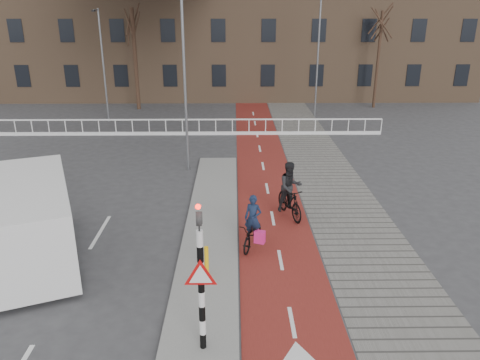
{
  "coord_description": "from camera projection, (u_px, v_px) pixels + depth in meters",
  "views": [
    {
      "loc": [
        0.11,
        -10.48,
        7.2
      ],
      "look_at": [
        0.31,
        5.0,
        1.5
      ],
      "focal_mm": 35.0,
      "sensor_mm": 36.0,
      "label": 1
    }
  ],
  "objects": [
    {
      "name": "railing",
      "position": [
        149.0,
        130.0,
        28.11
      ],
      "size": [
        28.0,
        0.1,
        0.99
      ],
      "color": "silver",
      "rests_on": "ground"
    },
    {
      "name": "streetlight_left",
      "position": [
        104.0,
        67.0,
        30.42
      ],
      "size": [
        0.12,
        0.12,
        7.2
      ],
      "primitive_type": "cylinder",
      "color": "slate",
      "rests_on": "ground"
    },
    {
      "name": "tree_mid",
      "position": [
        135.0,
        60.0,
        34.31
      ],
      "size": [
        0.29,
        0.29,
        7.25
      ],
      "primitive_type": "cylinder",
      "color": "black",
      "rests_on": "ground"
    },
    {
      "name": "streetlight_right",
      "position": [
        318.0,
        52.0,
        31.61
      ],
      "size": [
        0.12,
        0.12,
        8.87
      ],
      "primitive_type": "cylinder",
      "color": "slate",
      "rests_on": "ground"
    },
    {
      "name": "van",
      "position": [
        30.0,
        221.0,
        13.86
      ],
      "size": [
        4.17,
        6.03,
        2.41
      ],
      "rotation": [
        0.0,
        0.0,
        0.38
      ],
      "color": "white",
      "rests_on": "ground"
    },
    {
      "name": "sidewalk",
      "position": [
        324.0,
        173.0,
        21.75
      ],
      "size": [
        3.0,
        60.0,
        0.01
      ],
      "primitive_type": "cube",
      "color": "slate",
      "rests_on": "ground"
    },
    {
      "name": "ground",
      "position": [
        231.0,
        299.0,
        12.32
      ],
      "size": [
        120.0,
        120.0,
        0.0
      ],
      "primitive_type": "plane",
      "color": "#38383A",
      "rests_on": "ground"
    },
    {
      "name": "curb_island",
      "position": [
        211.0,
        229.0,
        16.05
      ],
      "size": [
        1.8,
        16.0,
        0.12
      ],
      "primitive_type": "cube",
      "color": "gray",
      "rests_on": "ground"
    },
    {
      "name": "townhouse_row",
      "position": [
        197.0,
        0.0,
        39.61
      ],
      "size": [
        46.0,
        10.0,
        15.9
      ],
      "color": "#7F6047",
      "rests_on": "ground"
    },
    {
      "name": "tree_right",
      "position": [
        378.0,
        61.0,
        34.9
      ],
      "size": [
        0.21,
        0.21,
        7.05
      ],
      "primitive_type": "cylinder",
      "color": "black",
      "rests_on": "ground"
    },
    {
      "name": "bollard",
      "position": [
        207.0,
        261.0,
        13.11
      ],
      "size": [
        0.12,
        0.12,
        0.86
      ],
      "primitive_type": "cylinder",
      "color": "#FBB70D",
      "rests_on": "curb_island"
    },
    {
      "name": "bike_lane",
      "position": [
        264.0,
        173.0,
        21.72
      ],
      "size": [
        2.5,
        60.0,
        0.01
      ],
      "primitive_type": "cube",
      "color": "maroon",
      "rests_on": "ground"
    },
    {
      "name": "cyclist_near",
      "position": [
        253.0,
        230.0,
        14.8
      ],
      "size": [
        1.11,
        1.75,
        1.75
      ],
      "rotation": [
        0.0,
        0.0,
        -0.35
      ],
      "color": "black",
      "rests_on": "bike_lane"
    },
    {
      "name": "streetlight_near",
      "position": [
        185.0,
        88.0,
        20.87
      ],
      "size": [
        0.12,
        0.12,
        7.71
      ],
      "primitive_type": "cylinder",
      "color": "slate",
      "rests_on": "ground"
    },
    {
      "name": "cyclist_far",
      "position": [
        290.0,
        195.0,
        16.88
      ],
      "size": [
        1.15,
        2.03,
        2.09
      ],
      "rotation": [
        0.0,
        0.0,
        0.32
      ],
      "color": "black",
      "rests_on": "bike_lane"
    },
    {
      "name": "traffic_signal",
      "position": [
        201.0,
        274.0,
        9.73
      ],
      "size": [
        0.8,
        0.8,
        3.68
      ],
      "color": "black",
      "rests_on": "curb_island"
    }
  ]
}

